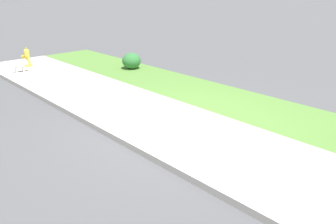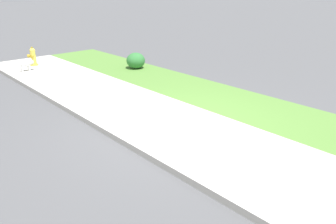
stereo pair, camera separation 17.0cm
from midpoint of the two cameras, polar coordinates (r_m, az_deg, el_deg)
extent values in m
plane|color=#515154|center=(6.88, 0.82, -2.57)|extent=(120.00, 120.00, 0.00)
cube|color=#BCB7AD|center=(6.88, 0.82, -2.54)|extent=(18.00, 2.35, 0.01)
cube|color=#568438|center=(8.46, 11.46, 1.67)|extent=(18.00, 2.03, 0.01)
cube|color=#BCB7AD|center=(6.12, -7.62, -5.34)|extent=(18.00, 0.16, 0.12)
cylinder|color=yellow|center=(13.09, -23.45, 7.40)|extent=(0.28, 0.28, 0.05)
cylinder|color=yellow|center=(13.04, -23.63, 8.56)|extent=(0.18, 0.18, 0.50)
sphere|color=yellow|center=(12.99, -23.79, 9.63)|extent=(0.19, 0.19, 0.19)
cube|color=#B29323|center=(12.98, -23.87, 10.11)|extent=(0.08, 0.08, 0.06)
cylinder|color=#B29323|center=(12.90, -23.83, 8.69)|extent=(0.13, 0.13, 0.09)
cylinder|color=#B29323|center=(13.16, -23.51, 8.95)|extent=(0.13, 0.13, 0.09)
cylinder|color=#B29323|center=(13.07, -24.26, 8.76)|extent=(0.16, 0.15, 0.12)
ellipsoid|color=white|center=(12.24, -24.87, 7.45)|extent=(0.23, 0.38, 0.20)
sphere|color=white|center=(12.28, -23.89, 7.81)|extent=(0.16, 0.16, 0.16)
sphere|color=black|center=(12.30, -23.55, 7.85)|extent=(0.03, 0.03, 0.03)
cone|color=white|center=(12.31, -23.99, 8.32)|extent=(0.06, 0.06, 0.07)
cone|color=white|center=(12.22, -23.87, 8.26)|extent=(0.06, 0.06, 0.07)
cylinder|color=white|center=(12.36, -24.30, 6.79)|extent=(0.06, 0.06, 0.16)
cylinder|color=white|center=(12.25, -24.16, 6.70)|extent=(0.06, 0.06, 0.16)
cylinder|color=white|center=(12.30, -25.33, 6.57)|extent=(0.06, 0.06, 0.16)
cylinder|color=white|center=(12.20, -25.19, 6.48)|extent=(0.06, 0.06, 0.16)
cylinder|color=white|center=(12.18, -25.82, 7.53)|extent=(0.04, 0.04, 0.11)
ellipsoid|color=#337538|center=(11.74, -6.80, 8.84)|extent=(0.66, 0.66, 0.56)
camera|label=1|loc=(0.09, -90.74, -0.29)|focal=35.00mm
camera|label=2|loc=(0.09, 89.26, 0.29)|focal=35.00mm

